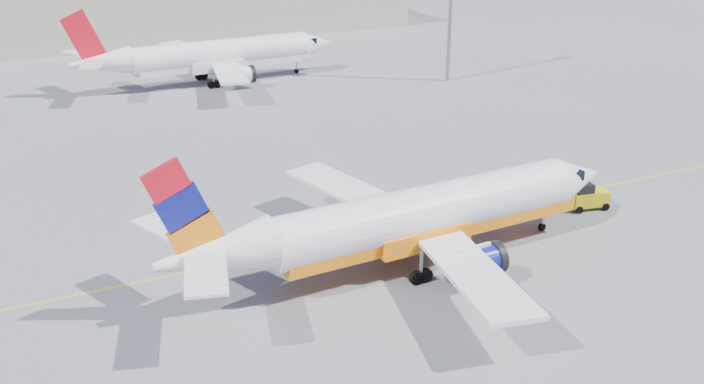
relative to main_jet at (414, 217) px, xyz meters
name	(u,v)px	position (x,y,z in m)	size (l,w,h in m)	color
ground	(386,255)	(-0.85, 1.79, -3.03)	(240.00, 240.00, 0.00)	slate
taxi_line	(364,236)	(-0.85, 4.79, -3.02)	(70.00, 0.15, 0.01)	yellow
terminal_main	(168,9)	(4.15, 76.79, 0.97)	(70.00, 14.00, 8.00)	#B8B09E
main_jet	(414,217)	(0.00, 0.00, 0.00)	(29.98, 23.68, 9.08)	white
second_jet	(213,56)	(2.12, 47.80, 0.00)	(30.00, 23.71, 9.09)	white
gse_tug	(587,196)	(15.02, 2.20, -2.14)	(2.86, 2.06, 1.89)	black
traffic_cone	(456,227)	(4.81, 2.79, -2.73)	(0.44, 0.44, 0.62)	white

